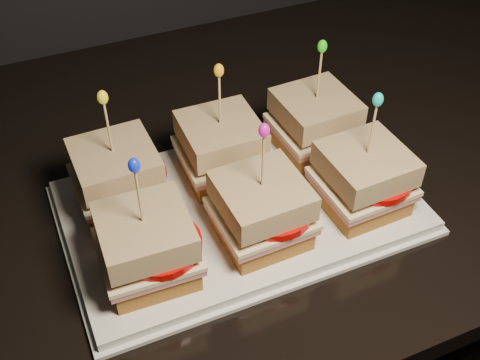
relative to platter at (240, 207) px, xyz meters
name	(u,v)px	position (x,y,z in m)	size (l,w,h in m)	color
granite_slab	(36,214)	(-0.24, 0.12, -0.02)	(2.57, 0.75, 0.03)	black
platter	(240,207)	(0.00, 0.00, 0.00)	(0.42, 0.26, 0.02)	silver
platter_rim	(240,210)	(0.00, 0.00, -0.01)	(0.44, 0.27, 0.01)	silver
sandwich_0_bread_bot	(121,193)	(-0.13, 0.06, 0.02)	(0.09, 0.09, 0.03)	brown
sandwich_0_ham	(119,183)	(-0.13, 0.06, 0.04)	(0.10, 0.10, 0.01)	#BC6562
sandwich_0_cheese	(118,179)	(-0.13, 0.06, 0.05)	(0.10, 0.10, 0.01)	beige
sandwich_0_tomato	(128,175)	(-0.12, 0.05, 0.05)	(0.09, 0.09, 0.01)	#B00503
sandwich_0_bread_top	(115,162)	(-0.13, 0.06, 0.07)	(0.09, 0.09, 0.03)	brown
sandwich_0_pick	(109,131)	(-0.13, 0.06, 0.12)	(0.00, 0.00, 0.09)	tan
sandwich_0_frill	(103,97)	(-0.13, 0.06, 0.16)	(0.01, 0.01, 0.02)	yellow
sandwich_1_bread_bot	(221,165)	(0.00, 0.06, 0.02)	(0.09, 0.09, 0.03)	brown
sandwich_1_ham	(221,155)	(0.00, 0.06, 0.04)	(0.10, 0.10, 0.01)	#BC6562
sandwich_1_cheese	(221,151)	(0.00, 0.06, 0.05)	(0.10, 0.10, 0.01)	beige
sandwich_1_tomato	(232,147)	(0.01, 0.05, 0.05)	(0.09, 0.09, 0.01)	#B00503
sandwich_1_bread_top	(221,133)	(0.00, 0.06, 0.07)	(0.09, 0.09, 0.03)	brown
sandwich_1_pick	(220,103)	(0.00, 0.06, 0.12)	(0.00, 0.00, 0.09)	tan
sandwich_1_frill	(219,70)	(0.00, 0.06, 0.16)	(0.01, 0.01, 0.02)	orange
sandwich_2_bread_bot	(313,139)	(0.13, 0.06, 0.02)	(0.09, 0.09, 0.03)	brown
sandwich_2_ham	(314,129)	(0.13, 0.06, 0.04)	(0.10, 0.10, 0.01)	#BC6562
sandwich_2_cheese	(314,125)	(0.13, 0.06, 0.05)	(0.10, 0.10, 0.01)	beige
sandwich_2_tomato	(325,121)	(0.15, 0.05, 0.05)	(0.09, 0.09, 0.01)	#B00503
sandwich_2_bread_top	(316,108)	(0.13, 0.06, 0.07)	(0.09, 0.09, 0.03)	brown
sandwich_2_pick	(319,78)	(0.13, 0.06, 0.12)	(0.00, 0.00, 0.09)	tan
sandwich_2_frill	(322,46)	(0.13, 0.06, 0.16)	(0.01, 0.01, 0.02)	#20BC15
sandwich_3_bread_bot	(150,263)	(-0.13, -0.06, 0.02)	(0.09, 0.09, 0.03)	brown
sandwich_3_ham	(148,253)	(-0.13, -0.06, 0.04)	(0.10, 0.10, 0.01)	#BC6562
sandwich_3_cheese	(147,249)	(-0.13, -0.06, 0.05)	(0.10, 0.10, 0.01)	beige
sandwich_3_tomato	(159,245)	(-0.12, -0.07, 0.05)	(0.09, 0.09, 0.01)	#B00503
sandwich_3_bread_top	(145,231)	(-0.13, -0.06, 0.07)	(0.09, 0.09, 0.03)	brown
sandwich_3_pick	(140,200)	(-0.13, -0.06, 0.12)	(0.00, 0.00, 0.09)	tan
sandwich_3_frill	(134,165)	(-0.13, -0.06, 0.16)	(0.01, 0.01, 0.02)	#0E26D7
sandwich_4_bread_bot	(261,228)	(0.00, -0.06, 0.02)	(0.09, 0.09, 0.03)	brown
sandwich_4_ham	(261,218)	(0.00, -0.06, 0.04)	(0.10, 0.10, 0.01)	#BC6562
sandwich_4_cheese	(261,213)	(0.00, -0.06, 0.05)	(0.10, 0.10, 0.01)	beige
sandwich_4_tomato	(273,209)	(0.01, -0.07, 0.05)	(0.09, 0.09, 0.01)	#B00503
sandwich_4_bread_top	(262,196)	(0.00, -0.06, 0.07)	(0.09, 0.09, 0.03)	brown
sandwich_4_pick	(263,164)	(0.00, -0.06, 0.12)	(0.00, 0.00, 0.09)	tan
sandwich_4_frill	(264,130)	(0.00, -0.06, 0.16)	(0.01, 0.01, 0.02)	#CE119D
sandwich_5_bread_bot	(360,196)	(0.13, -0.06, 0.02)	(0.09, 0.09, 0.03)	brown
sandwich_5_ham	(362,186)	(0.13, -0.06, 0.04)	(0.10, 0.10, 0.01)	#BC6562
sandwich_5_cheese	(363,181)	(0.13, -0.06, 0.05)	(0.10, 0.10, 0.01)	beige
sandwich_5_tomato	(375,177)	(0.15, -0.07, 0.05)	(0.09, 0.09, 0.01)	#B00503
sandwich_5_bread_top	(366,164)	(0.13, -0.06, 0.07)	(0.09, 0.09, 0.03)	brown
sandwich_5_pick	(372,133)	(0.13, -0.06, 0.12)	(0.00, 0.00, 0.09)	tan
sandwich_5_frill	(378,99)	(0.13, -0.06, 0.16)	(0.01, 0.01, 0.02)	#09B2AA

